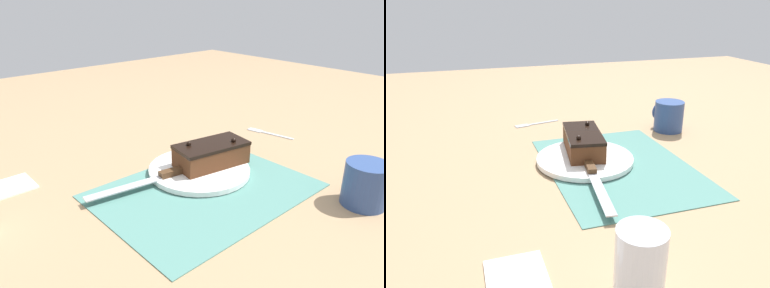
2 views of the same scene
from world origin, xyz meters
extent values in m
plane|color=#9E7F5B|center=(0.00, 0.00, 0.00)|extent=(3.00, 3.00, 0.00)
cube|color=slate|center=(0.00, 0.00, 0.00)|extent=(0.46, 0.34, 0.00)
cylinder|color=white|center=(0.05, 0.07, 0.01)|extent=(0.24, 0.24, 0.01)
cube|color=#512D19|center=(0.08, 0.06, 0.04)|extent=(0.18, 0.11, 0.05)
cube|color=black|center=(0.08, 0.06, 0.07)|extent=(0.19, 0.11, 0.01)
sphere|color=black|center=(0.03, 0.09, 0.07)|extent=(0.01, 0.01, 0.01)
sphere|color=black|center=(0.13, 0.04, 0.07)|extent=(0.01, 0.01, 0.01)
cube|color=#472D19|center=(-0.02, 0.08, 0.02)|extent=(0.08, 0.03, 0.01)
cube|color=#B7BABF|center=(-0.14, 0.10, 0.02)|extent=(0.18, 0.05, 0.00)
cylinder|color=white|center=(-0.42, 0.15, 0.06)|extent=(0.07, 0.07, 0.12)
cylinder|color=navy|center=(0.20, -0.26, 0.05)|extent=(0.09, 0.09, 0.09)
torus|color=navy|center=(0.25, -0.26, 0.05)|extent=(0.01, 0.06, 0.06)
cube|color=white|center=(-0.32, 0.30, 0.00)|extent=(0.11, 0.09, 0.01)
cube|color=#B7BABF|center=(0.40, 0.10, 0.00)|extent=(0.03, 0.11, 0.01)
cube|color=#B7BABF|center=(0.38, 0.17, 0.00)|extent=(0.03, 0.05, 0.01)
camera|label=1|loc=(-0.50, -0.52, 0.41)|focal=35.00mm
camera|label=2|loc=(-0.77, 0.35, 0.39)|focal=35.00mm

